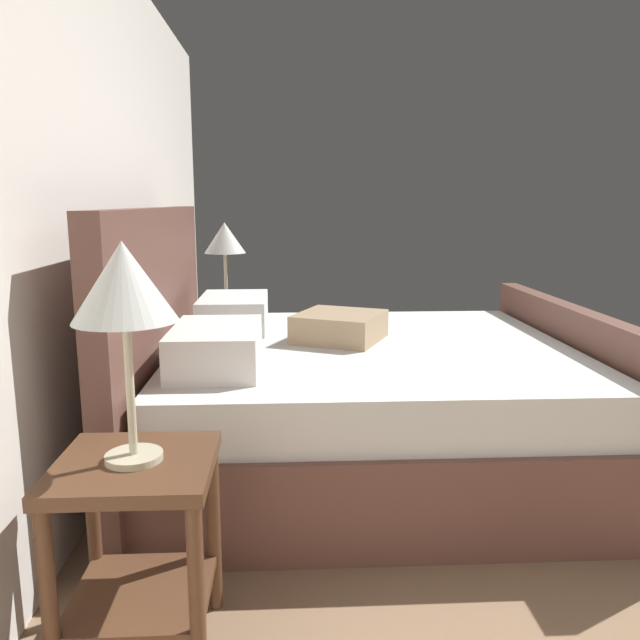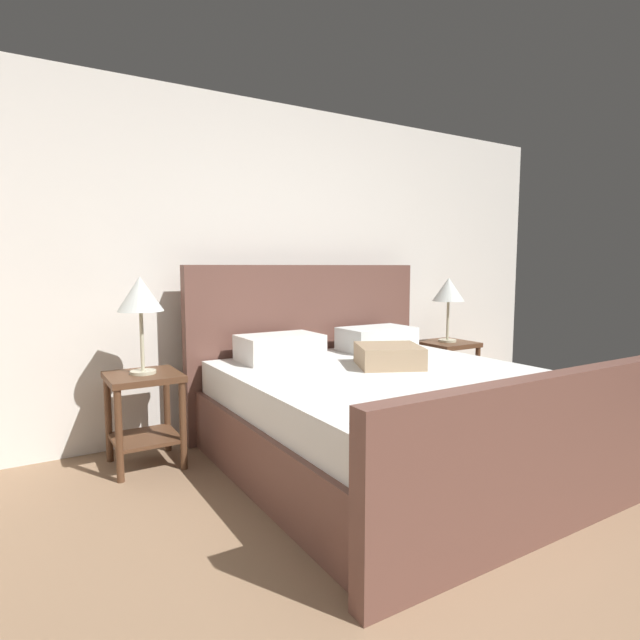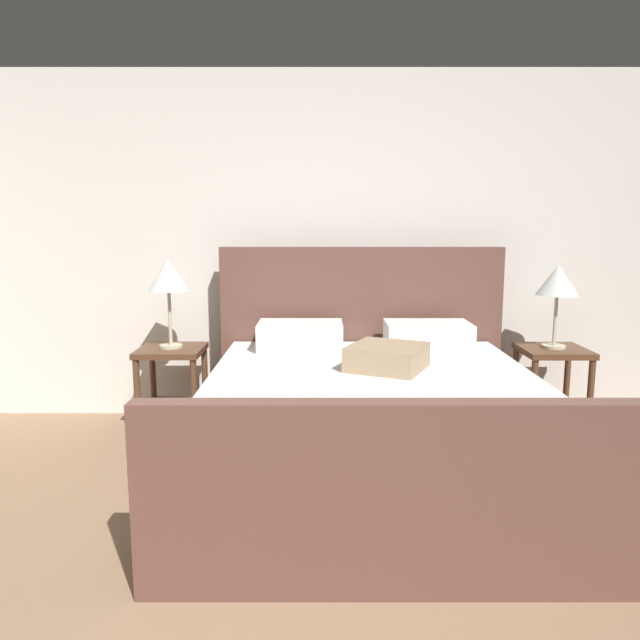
% 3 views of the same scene
% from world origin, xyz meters
% --- Properties ---
extents(wall_back, '(6.37, 0.12, 2.55)m').
position_xyz_m(wall_back, '(0.00, 3.20, 1.27)').
color(wall_back, silver).
rests_on(wall_back, ground).
extents(bed, '(2.02, 2.19, 1.29)m').
position_xyz_m(bed, '(0.43, 1.95, 0.36)').
color(bed, brown).
rests_on(bed, ground).
extents(nightstand_right, '(0.44, 0.44, 0.60)m').
position_xyz_m(nightstand_right, '(1.75, 2.73, 0.40)').
color(nightstand_right, '#513220').
rests_on(nightstand_right, ground).
extents(table_lamp_right, '(0.28, 0.28, 0.58)m').
position_xyz_m(table_lamp_right, '(1.75, 2.73, 1.05)').
color(table_lamp_right, '#B7B293').
rests_on(table_lamp_right, nightstand_right).
extents(nightstand_left, '(0.44, 0.44, 0.60)m').
position_xyz_m(nightstand_left, '(-0.90, 2.74, 0.40)').
color(nightstand_left, '#513220').
rests_on(nightstand_left, ground).
extents(table_lamp_left, '(0.28, 0.28, 0.61)m').
position_xyz_m(table_lamp_left, '(-0.90, 2.74, 1.09)').
color(table_lamp_left, '#B7B293').
rests_on(table_lamp_left, nightstand_left).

